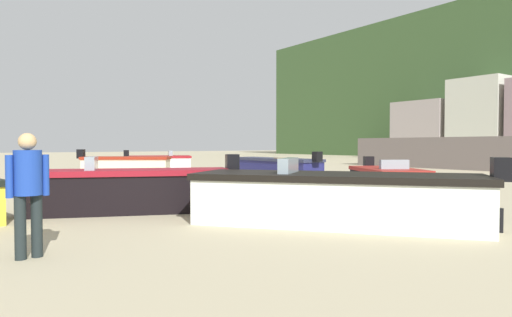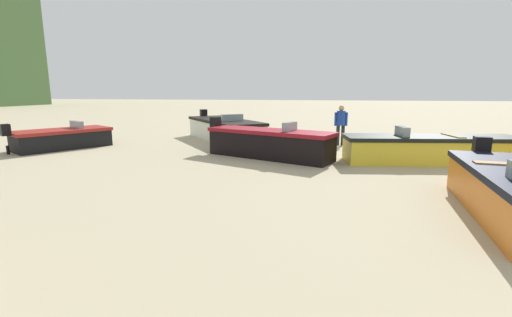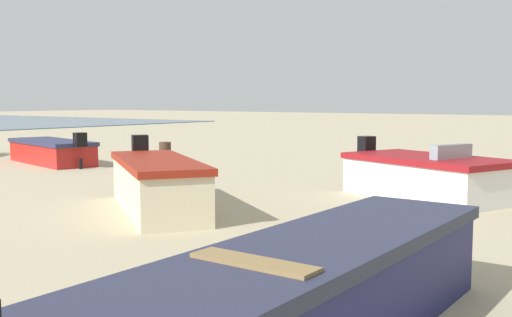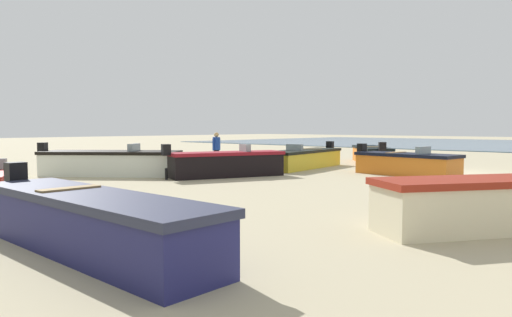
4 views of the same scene
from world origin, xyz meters
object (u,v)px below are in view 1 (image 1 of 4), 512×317
Objects in this scene: boat_navy_9 at (275,168)px; mooring_post_near_water at (43,166)px; boat_black_3 at (128,190)px; beach_walker_foreground at (28,185)px; boat_black_8 at (387,179)px; boat_white_4 at (160,163)px; boat_white_2 at (336,199)px; boat_cream_10 at (126,167)px.

boat_navy_9 is 5.64× the size of mooring_post_near_water.
beach_walker_foreground is (3.18, -2.43, 0.47)m from boat_black_3.
boat_black_3 is at bearing 28.10° from boat_black_8.
boat_navy_9 is at bearing 34.93° from boat_white_4.
boat_white_2 is 5.09m from beach_walker_foreground.
boat_navy_9 reaches higher than boat_white_4.
boat_navy_9 is (-9.90, 6.17, -0.03)m from boat_white_2.
boat_navy_9 is at bearing -32.39° from boat_black_3.
boat_white_2 is 0.94× the size of boat_navy_9.
boat_cream_10 reaches higher than boat_black_3.
boat_white_2 is at bearing -122.33° from boat_black_3.
boat_black_3 is 15.81m from boat_white_4.
boat_black_3 is 1.20× the size of boat_cream_10.
boat_black_3 is 4.03m from beach_walker_foreground.
boat_white_2 is 6.44m from boat_black_8.
beach_walker_foreground is (17.46, -9.23, 0.51)m from boat_white_4.
boat_white_4 is (-17.95, 4.18, -0.04)m from boat_white_2.
boat_white_2 reaches higher than boat_navy_9.
boat_white_4 is 1.03× the size of boat_black_8.
boat_black_3 is at bearing -136.71° from beach_walker_foreground.
mooring_post_near_water is at bearing -102.75° from boat_cream_10.
boat_black_8 is (14.64, 1.34, -0.06)m from boat_white_4.
boat_cream_10 is (-10.34, -4.74, 0.10)m from boat_black_8.
boat_white_2 reaches higher than mooring_post_near_water.
boat_cream_10 reaches higher than boat_white_4.
boat_black_8 is at bearing -174.40° from beach_walker_foreground.
beach_walker_foreground is at bearing 135.74° from boat_white_2.
boat_white_4 is 5.48m from boat_cream_10.
boat_white_2 is at bearing -122.22° from boat_navy_9.
boat_cream_10 is at bearing 3.47° from boat_black_3.
mooring_post_near_water is at bearing -57.82° from boat_white_4.
beach_walker_foreground reaches higher than mooring_post_near_water.
boat_white_4 is 1.00× the size of boat_cream_10.
boat_navy_9 is 10.70m from mooring_post_near_water.
boat_white_2 is 1.12× the size of boat_black_3.
boat_navy_9 is 1.43× the size of boat_cream_10.
boat_cream_10 is 14.40m from beach_walker_foreground.
boat_black_8 is 11.38m from boat_cream_10.
beach_walker_foreground is (16.23, -2.98, 0.47)m from mooring_post_near_water.
boat_black_8 reaches higher than mooring_post_near_water.
mooring_post_near_water is at bearing 140.09° from boat_navy_9.
boat_cream_10 is at bearing 144.88° from boat_navy_9.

